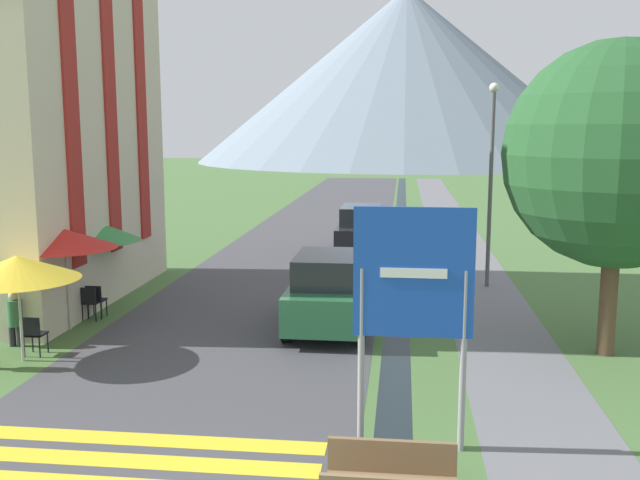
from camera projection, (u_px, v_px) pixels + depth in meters
name	position (u px, v px, depth m)	size (l,w,h in m)	color
ground_plane	(367.00, 254.00, 26.81)	(160.00, 160.00, 0.00)	#476B38
road	(329.00, 219.00, 36.91)	(6.40, 60.00, 0.01)	#424247
footpath	(448.00, 221.00, 36.21)	(2.20, 60.00, 0.01)	slate
drainage_channel	(401.00, 220.00, 36.49)	(0.60, 60.00, 0.00)	black
crosswalk_marking	(132.00, 461.00, 10.18)	(5.44, 1.84, 0.01)	yellow
mountain_distant	(405.00, 76.00, 96.80)	(56.45, 56.45, 23.12)	slate
hotel_building	(5.00, 79.00, 19.10)	(6.30, 8.76, 11.15)	beige
road_sign	(413.00, 295.00, 10.25)	(1.73, 0.11, 3.61)	gray
parked_car_near	(329.00, 291.00, 16.71)	(1.84, 3.89, 1.82)	#28663D
parked_car_far	(361.00, 230.00, 26.78)	(1.79, 4.22, 1.82)	black
cafe_chair_far_left	(90.00, 300.00, 17.50)	(0.40, 0.40, 0.85)	black
cafe_chair_far_right	(95.00, 298.00, 17.70)	(0.40, 0.40, 0.85)	black
cafe_chair_near_right	(33.00, 332.00, 14.79)	(0.40, 0.40, 0.85)	black
cafe_umbrella_front_yellow	(17.00, 268.00, 14.26)	(2.47, 2.47, 2.19)	#B7B2A8
cafe_umbrella_middle_red	(65.00, 239.00, 16.49)	(2.35, 2.35, 2.39)	#B7B2A8
cafe_umbrella_rear_green	(95.00, 231.00, 18.86)	(2.41, 2.41, 2.28)	#B7B2A8
person_seated_far	(15.00, 316.00, 15.43)	(0.32, 0.32, 1.24)	#282833
streetlamp	(491.00, 170.00, 20.81)	(0.28, 0.28, 5.98)	#515156
tree_by_path	(618.00, 155.00, 14.34)	(4.61, 4.61, 6.49)	brown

